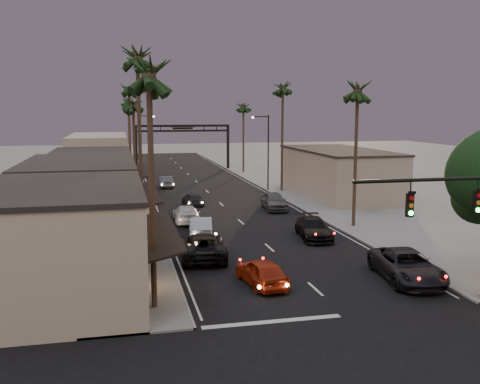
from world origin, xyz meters
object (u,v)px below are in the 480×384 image
palm_rc (243,104)px  palm_far (128,99)px  curbside_near (407,266)px  curbside_black (314,228)px  palm_ra (358,86)px  palm_lb (137,53)px  palm_rb (283,85)px  palm_ld (128,88)px  palm_lc (133,100)px  oncoming_pickup (203,246)px  palm_la (149,66)px  arch (183,136)px  oncoming_red (262,272)px  streetlight_left (142,142)px  streetlight_right (266,146)px  oncoming_silver (201,227)px

palm_rc → palm_far: (-16.90, 14.00, 0.97)m
curbside_near → curbside_black: (-1.54, 10.70, -0.08)m
palm_ra → palm_lb: bearing=-173.4°
palm_ra → palm_rb: size_ratio=0.93×
palm_ra → palm_far: bearing=107.4°
palm_ld → palm_lc: bearing=-90.0°
curbside_near → palm_lb: bearing=147.7°
palm_far → oncoming_pickup: size_ratio=2.19×
palm_la → curbside_black: size_ratio=2.50×
palm_far → curbside_near: 69.92m
palm_ld → palm_far: bearing=89.3°
oncoming_pickup → palm_ld: bearing=-78.3°
arch → palm_lc: (-8.60, -34.00, 4.94)m
oncoming_pickup → arch: bearing=-89.2°
palm_ld → curbside_near: (14.13, -44.71, -11.57)m
palm_lb → oncoming_red: palm_lb is taller
palm_rc → oncoming_pickup: bearing=-106.2°
palm_ra → curbside_black: bearing=-146.8°
streetlight_left → palm_lc: palm_lc is taller
oncoming_red → streetlight_left: bearing=-92.1°
streetlight_right → palm_ld: palm_ld is taller
palm_lb → palm_lc: (0.00, 14.00, -2.92)m
palm_rc → curbside_near: bearing=-93.3°
palm_lb → palm_ld: bearing=90.0°
oncoming_red → palm_ld: bearing=-89.6°
arch → streetlight_left: size_ratio=1.69×
arch → palm_ra: 47.17m
arch → oncoming_silver: arch is taller
streetlight_left → palm_ld: bearing=-119.2°
palm_la → palm_ld: (-0.00, 46.00, 0.97)m
palm_rb → palm_rc: 20.09m
oncoming_red → palm_ra: bearing=-138.8°
arch → palm_ld: (-8.60, -15.00, 6.88)m
palm_ra → oncoming_red: bearing=-131.5°
palm_rb → palm_rc: size_ratio=1.16×
streetlight_left → palm_far: 20.96m
palm_lb → palm_far: 56.03m
palm_la → curbside_near: size_ratio=2.16×
palm_lc → palm_far: (0.30, 42.00, 0.97)m
palm_la → palm_lb: (-0.00, 13.00, 1.94)m
streetlight_left → palm_lb: 36.93m
streetlight_right → palm_ld: bearing=147.2°
palm_ld → oncoming_red: (5.96, -43.71, -11.66)m
palm_la → oncoming_silver: size_ratio=2.82×
curbside_near → palm_far: bearing=108.9°
streetlight_right → streetlight_left: 18.99m
streetlight_left → oncoming_red: bearing=-84.8°
palm_lc → palm_rc: size_ratio=1.00×
streetlight_left → oncoming_pickup: (2.00, -40.67, -4.49)m
streetlight_left → palm_ld: size_ratio=0.63×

